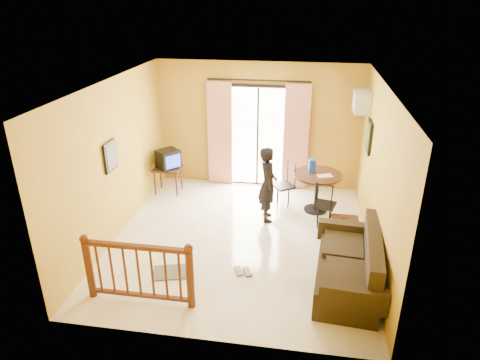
% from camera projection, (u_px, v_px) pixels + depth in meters
% --- Properties ---
extents(ground, '(5.00, 5.00, 0.00)m').
position_uv_depth(ground, '(240.00, 239.00, 7.77)').
color(ground, beige).
rests_on(ground, ground).
extents(room_shell, '(5.00, 5.00, 5.00)m').
position_uv_depth(room_shell, '(240.00, 151.00, 7.08)').
color(room_shell, white).
rests_on(room_shell, ground).
extents(balcony_door, '(2.25, 0.14, 2.46)m').
position_uv_depth(balcony_door, '(258.00, 136.00, 9.49)').
color(balcony_door, black).
rests_on(balcony_door, ground).
extents(tv_table, '(0.59, 0.49, 0.59)m').
position_uv_depth(tv_table, '(168.00, 171.00, 9.41)').
color(tv_table, black).
rests_on(tv_table, ground).
extents(television, '(0.59, 0.60, 0.40)m').
position_uv_depth(television, '(168.00, 159.00, 9.29)').
color(television, black).
rests_on(television, tv_table).
extents(picture_left, '(0.05, 0.42, 0.52)m').
position_uv_depth(picture_left, '(110.00, 156.00, 7.29)').
color(picture_left, black).
rests_on(picture_left, room_shell).
extents(dining_table, '(0.97, 0.97, 0.80)m').
position_uv_depth(dining_table, '(317.00, 182.00, 8.55)').
color(dining_table, black).
rests_on(dining_table, ground).
extents(water_jug, '(0.15, 0.15, 0.28)m').
position_uv_depth(water_jug, '(312.00, 166.00, 8.52)').
color(water_jug, '#1533CC').
rests_on(water_jug, dining_table).
extents(serving_tray, '(0.32, 0.25, 0.02)m').
position_uv_depth(serving_tray, '(325.00, 176.00, 8.37)').
color(serving_tray, beige).
rests_on(serving_tray, dining_table).
extents(dining_chairs, '(1.34, 1.25, 0.95)m').
position_uv_depth(dining_chairs, '(302.00, 215.00, 8.61)').
color(dining_chairs, black).
rests_on(dining_chairs, ground).
extents(air_conditioner, '(0.31, 0.60, 0.40)m').
position_uv_depth(air_conditioner, '(362.00, 102.00, 8.36)').
color(air_conditioner, silver).
rests_on(air_conditioner, room_shell).
extents(botanical_print, '(0.05, 0.50, 0.60)m').
position_uv_depth(botanical_print, '(369.00, 137.00, 7.96)').
color(botanical_print, black).
rests_on(botanical_print, room_shell).
extents(coffee_table, '(0.48, 0.87, 0.39)m').
position_uv_depth(coffee_table, '(345.00, 232.00, 7.49)').
color(coffee_table, black).
rests_on(coffee_table, ground).
extents(bowl, '(0.22, 0.22, 0.06)m').
position_uv_depth(bowl, '(346.00, 221.00, 7.52)').
color(bowl, '#503A1B').
rests_on(bowl, coffee_table).
extents(sofa, '(1.02, 1.97, 0.91)m').
position_uv_depth(sofa, '(352.00, 268.00, 6.38)').
color(sofa, black).
rests_on(sofa, ground).
extents(standing_person, '(0.46, 0.61, 1.49)m').
position_uv_depth(standing_person, '(268.00, 184.00, 8.17)').
color(standing_person, black).
rests_on(standing_person, ground).
extents(stair_balustrade, '(1.63, 0.13, 1.04)m').
position_uv_depth(stair_balustrade, '(138.00, 268.00, 5.99)').
color(stair_balustrade, '#471E0F').
rests_on(stair_balustrade, ground).
extents(doormat, '(0.68, 0.55, 0.02)m').
position_uv_depth(doormat, '(172.00, 272.00, 6.84)').
color(doormat, '#504D40').
rests_on(doormat, ground).
extents(sandals, '(0.33, 0.27, 0.03)m').
position_uv_depth(sandals, '(243.00, 271.00, 6.85)').
color(sandals, '#503A1B').
rests_on(sandals, ground).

